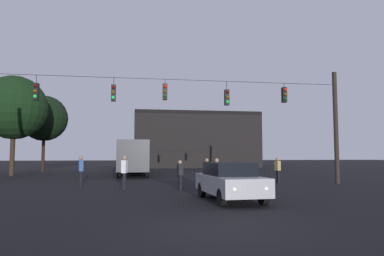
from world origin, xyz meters
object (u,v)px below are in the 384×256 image
(pedestrian_crossing_left, at_px, (207,170))
(pedestrian_trailing, at_px, (81,169))
(city_bus, at_px, (136,154))
(pedestrian_crossing_center, at_px, (278,169))
(tree_behind_building, at_px, (14,108))
(car_near_right, at_px, (230,181))
(pedestrian_crossing_right, at_px, (124,170))
(tree_left_silhouette, at_px, (44,118))
(pedestrian_near_bus, at_px, (217,172))
(pedestrian_far_side, at_px, (180,173))

(pedestrian_crossing_left, xyz_separation_m, pedestrian_trailing, (-7.45, 0.09, 0.11))
(city_bus, xyz_separation_m, pedestrian_crossing_center, (9.04, -11.14, -0.92))
(pedestrian_crossing_center, xyz_separation_m, pedestrian_trailing, (-12.09, -0.11, 0.07))
(pedestrian_trailing, relative_size, tree_behind_building, 0.20)
(car_near_right, bearing_deg, pedestrian_trailing, 133.18)
(pedestrian_crossing_left, xyz_separation_m, pedestrian_crossing_right, (-4.86, -2.48, 0.12))
(car_near_right, bearing_deg, tree_left_silhouette, 118.45)
(city_bus, height_order, tree_behind_building, tree_behind_building)
(car_near_right, distance_m, pedestrian_crossing_left, 7.31)
(car_near_right, height_order, pedestrian_crossing_center, pedestrian_crossing_center)
(pedestrian_near_bus, distance_m, tree_left_silhouette, 25.21)
(pedestrian_crossing_left, bearing_deg, pedestrian_near_bus, -88.76)
(pedestrian_trailing, distance_m, pedestrian_far_side, 6.19)
(car_near_right, distance_m, pedestrian_near_bus, 4.84)
(city_bus, height_order, tree_left_silhouette, tree_left_silhouette)
(tree_behind_building, bearing_deg, pedestrian_far_side, -47.71)
(pedestrian_trailing, height_order, tree_behind_building, tree_behind_building)
(pedestrian_crossing_left, relative_size, pedestrian_crossing_right, 0.90)
(city_bus, height_order, pedestrian_crossing_left, city_bus)
(car_near_right, distance_m, pedestrian_trailing, 10.12)
(pedestrian_crossing_left, distance_m, pedestrian_trailing, 7.45)
(city_bus, relative_size, pedestrian_crossing_center, 6.61)
(city_bus, bearing_deg, pedestrian_far_side, -80.35)
(pedestrian_crossing_center, relative_size, tree_behind_building, 0.19)
(car_near_right, bearing_deg, tree_behind_building, 127.68)
(city_bus, height_order, pedestrian_trailing, city_bus)
(pedestrian_crossing_right, relative_size, pedestrian_trailing, 1.01)
(pedestrian_crossing_center, bearing_deg, tree_behind_building, 150.06)
(city_bus, xyz_separation_m, pedestrian_near_bus, (4.46, -13.83, -0.94))
(pedestrian_crossing_left, distance_m, tree_left_silhouette, 23.22)
(car_near_right, bearing_deg, pedestrian_crossing_right, 132.04)
(pedestrian_far_side, xyz_separation_m, tree_left_silhouette, (-12.13, 20.63, 4.84))
(pedestrian_trailing, bearing_deg, pedestrian_crossing_center, 0.52)
(city_bus, relative_size, pedestrian_crossing_left, 6.89)
(car_near_right, distance_m, tree_left_silhouette, 28.96)
(car_near_right, distance_m, pedestrian_crossing_right, 6.48)
(pedestrian_crossing_left, relative_size, tree_left_silhouette, 0.20)
(pedestrian_crossing_right, xyz_separation_m, pedestrian_near_bus, (4.92, -0.01, -0.10))
(pedestrian_crossing_center, relative_size, pedestrian_trailing, 0.94)
(pedestrian_crossing_right, bearing_deg, pedestrian_crossing_center, 15.75)
(car_near_right, relative_size, pedestrian_trailing, 2.49)
(pedestrian_crossing_right, height_order, pedestrian_near_bus, pedestrian_crossing_right)
(pedestrian_crossing_left, bearing_deg, pedestrian_far_side, -125.12)
(pedestrian_crossing_left, bearing_deg, pedestrian_crossing_right, -152.93)
(pedestrian_near_bus, bearing_deg, pedestrian_trailing, 161.04)
(pedestrian_trailing, distance_m, tree_behind_building, 14.65)
(city_bus, distance_m, pedestrian_far_side, 14.41)
(city_bus, bearing_deg, pedestrian_crossing_left, -68.77)
(pedestrian_far_side, bearing_deg, pedestrian_crossing_center, 24.55)
(pedestrian_crossing_left, bearing_deg, car_near_right, -94.13)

